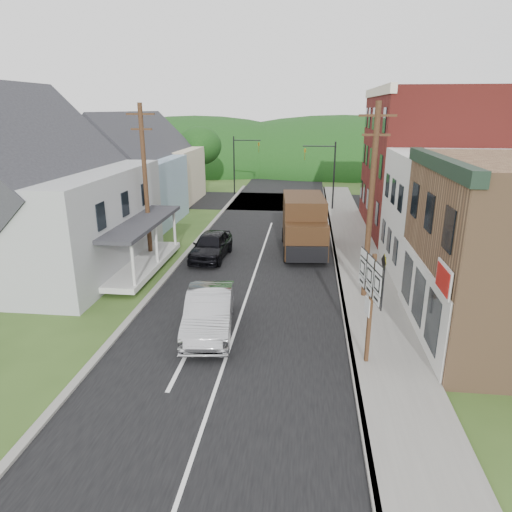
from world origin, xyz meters
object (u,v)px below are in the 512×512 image
(dark_sedan, at_px, (211,246))
(silver_sedan, at_px, (209,312))
(route_sign_cluster, at_px, (370,294))
(warning_sign, at_px, (383,275))
(delivery_van, at_px, (304,225))

(dark_sedan, bearing_deg, silver_sedan, -75.75)
(silver_sedan, xyz_separation_m, dark_sedan, (-1.90, 9.40, -0.04))
(route_sign_cluster, bearing_deg, silver_sedan, 152.13)
(route_sign_cluster, bearing_deg, warning_sign, 64.56)
(delivery_van, bearing_deg, dark_sedan, -164.42)
(delivery_van, xyz_separation_m, warning_sign, (3.54, -8.94, 0.10))
(silver_sedan, relative_size, warning_sign, 1.94)
(silver_sedan, xyz_separation_m, delivery_van, (3.61, 11.41, 0.90))
(warning_sign, bearing_deg, delivery_van, 104.74)
(silver_sedan, bearing_deg, route_sign_cluster, -24.43)
(dark_sedan, height_order, delivery_van, delivery_van)
(silver_sedan, distance_m, route_sign_cluster, 6.55)
(delivery_van, bearing_deg, silver_sedan, -112.04)
(delivery_van, distance_m, warning_sign, 9.61)
(silver_sedan, bearing_deg, delivery_van, 65.44)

